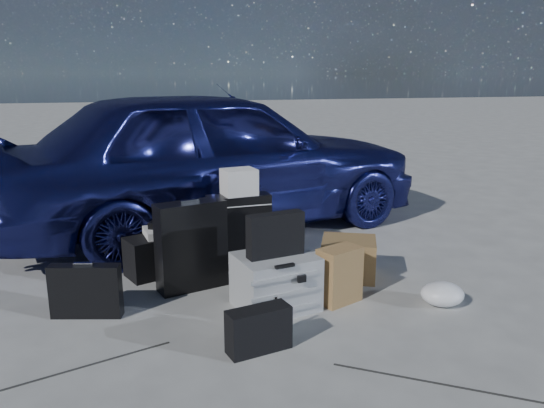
% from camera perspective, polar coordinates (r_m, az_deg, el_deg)
% --- Properties ---
extents(ground, '(60.00, 60.00, 0.00)m').
position_cam_1_polar(ground, '(3.79, -1.09, -11.84)').
color(ground, '#ABABA6').
rests_on(ground, ground).
extents(car, '(4.83, 2.88, 1.54)m').
position_cam_1_polar(car, '(5.67, -6.31, 4.92)').
color(car, navy).
rests_on(car, ground).
extents(pelican_case, '(0.61, 0.54, 0.39)m').
position_cam_1_polar(pelican_case, '(3.83, 0.37, -8.34)').
color(pelican_case, '#9D9FA2').
rests_on(pelican_case, ground).
extents(laptop_bag, '(0.42, 0.18, 0.31)m').
position_cam_1_polar(laptop_bag, '(3.71, 0.37, -3.32)').
color(laptop_bag, black).
rests_on(laptop_bag, pelican_case).
extents(briefcase, '(0.49, 0.23, 0.37)m').
position_cam_1_polar(briefcase, '(3.91, -19.40, -8.82)').
color(briefcase, black).
rests_on(briefcase, ground).
extents(suitcase_left, '(0.57, 0.33, 0.69)m').
position_cam_1_polar(suitcase_left, '(4.16, -8.67, -4.46)').
color(suitcase_left, black).
rests_on(suitcase_left, ground).
extents(suitcase_right, '(0.54, 0.22, 0.64)m').
position_cam_1_polar(suitcase_right, '(4.58, -3.55, -2.94)').
color(suitcase_right, black).
rests_on(suitcase_right, ground).
extents(white_carton, '(0.31, 0.26, 0.22)m').
position_cam_1_polar(white_carton, '(4.49, -3.57, 2.39)').
color(white_carton, silver).
rests_on(white_carton, suitcase_right).
extents(duffel_bag, '(0.72, 0.51, 0.33)m').
position_cam_1_polar(duffel_bag, '(4.58, -11.29, -5.23)').
color(duffel_bag, black).
rests_on(duffel_bag, ground).
extents(flat_box_white, '(0.40, 0.32, 0.06)m').
position_cam_1_polar(flat_box_white, '(4.51, -11.22, -2.89)').
color(flat_box_white, silver).
rests_on(flat_box_white, duffel_bag).
extents(flat_box_black, '(0.30, 0.27, 0.05)m').
position_cam_1_polar(flat_box_black, '(4.50, -11.32, -2.14)').
color(flat_box_black, black).
rests_on(flat_box_black, flat_box_white).
extents(kraft_bag, '(0.36, 0.29, 0.42)m').
position_cam_1_polar(kraft_bag, '(3.94, 7.25, -7.59)').
color(kraft_bag, '#A88A49').
rests_on(kraft_bag, ground).
extents(cardboard_box, '(0.55, 0.52, 0.33)m').
position_cam_1_polar(cardboard_box, '(4.43, 8.23, -5.79)').
color(cardboard_box, olive).
rests_on(cardboard_box, ground).
extents(plastic_bag, '(0.36, 0.32, 0.17)m').
position_cam_1_polar(plastic_bag, '(4.09, 17.86, -9.20)').
color(plastic_bag, white).
rests_on(plastic_bag, ground).
extents(messenger_bag, '(0.41, 0.23, 0.27)m').
position_cam_1_polar(messenger_bag, '(3.29, -1.44, -13.35)').
color(messenger_bag, black).
rests_on(messenger_bag, ground).
extents(green_bottle, '(0.08, 0.08, 0.26)m').
position_cam_1_polar(green_bottle, '(3.45, 0.38, -12.10)').
color(green_bottle, black).
rests_on(green_bottle, ground).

